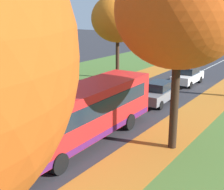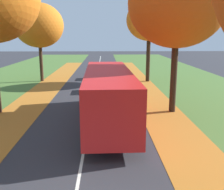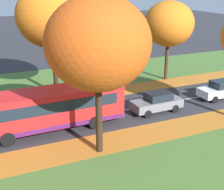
{
  "view_description": "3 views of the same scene",
  "coord_description": "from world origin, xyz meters",
  "px_view_note": "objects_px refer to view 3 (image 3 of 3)",
  "views": [
    {
      "loc": [
        11.08,
        -1.94,
        6.95
      ],
      "look_at": [
        -0.37,
        14.98,
        1.22
      ],
      "focal_mm": 50.0,
      "sensor_mm": 36.0,
      "label": 1
    },
    {
      "loc": [
        0.93,
        -4.5,
        4.91
      ],
      "look_at": [
        1.37,
        11.01,
        1.37
      ],
      "focal_mm": 42.0,
      "sensor_mm": 36.0,
      "label": 2
    },
    {
      "loc": [
        21.5,
        5.82,
        10.12
      ],
      "look_at": [
        1.76,
        14.47,
        2.19
      ],
      "focal_mm": 50.0,
      "sensor_mm": 36.0,
      "label": 3
    }
  ],
  "objects_px": {
    "tree_left_near": "(52,16)",
    "bus": "(51,107)",
    "car_grey_lead": "(157,102)",
    "tree_right_near": "(98,44)",
    "car_white_following": "(221,89)",
    "tree_left_mid": "(169,24)"
  },
  "relations": [
    {
      "from": "bus",
      "to": "car_grey_lead",
      "type": "bearing_deg",
      "value": 88.61
    },
    {
      "from": "tree_left_near",
      "to": "car_white_following",
      "type": "distance_m",
      "value": 16.49
    },
    {
      "from": "tree_right_near",
      "to": "car_white_following",
      "type": "relative_size",
      "value": 2.27
    },
    {
      "from": "tree_left_near",
      "to": "car_grey_lead",
      "type": "xyz_separation_m",
      "value": [
        7.37,
        6.5,
        -6.38
      ]
    },
    {
      "from": "car_grey_lead",
      "to": "car_white_following",
      "type": "height_order",
      "value": "same"
    },
    {
      "from": "tree_right_near",
      "to": "car_white_following",
      "type": "distance_m",
      "value": 15.54
    },
    {
      "from": "tree_right_near",
      "to": "car_grey_lead",
      "type": "height_order",
      "value": "tree_right_near"
    },
    {
      "from": "bus",
      "to": "car_white_following",
      "type": "bearing_deg",
      "value": 90.6
    },
    {
      "from": "tree_left_near",
      "to": "car_white_following",
      "type": "relative_size",
      "value": 2.38
    },
    {
      "from": "tree_right_near",
      "to": "bus",
      "type": "xyz_separation_m",
      "value": [
        -4.24,
        -2.03,
        -5.12
      ]
    },
    {
      "from": "tree_left_near",
      "to": "car_grey_lead",
      "type": "distance_m",
      "value": 11.71
    },
    {
      "from": "bus",
      "to": "car_grey_lead",
      "type": "height_order",
      "value": "bus"
    },
    {
      "from": "tree_left_near",
      "to": "tree_left_mid",
      "type": "height_order",
      "value": "tree_left_near"
    },
    {
      "from": "tree_right_near",
      "to": "bus",
      "type": "height_order",
      "value": "tree_right_near"
    },
    {
      "from": "tree_left_mid",
      "to": "bus",
      "type": "xyz_separation_m",
      "value": [
        7.1,
        -14.24,
        -4.23
      ]
    },
    {
      "from": "tree_left_mid",
      "to": "tree_right_near",
      "type": "height_order",
      "value": "tree_right_near"
    },
    {
      "from": "tree_right_near",
      "to": "bus",
      "type": "distance_m",
      "value": 6.95
    },
    {
      "from": "tree_left_near",
      "to": "bus",
      "type": "height_order",
      "value": "tree_left_near"
    },
    {
      "from": "tree_left_near",
      "to": "bus",
      "type": "xyz_separation_m",
      "value": [
        7.16,
        -2.16,
        -5.49
      ]
    },
    {
      "from": "bus",
      "to": "car_grey_lead",
      "type": "relative_size",
      "value": 2.46
    },
    {
      "from": "car_grey_lead",
      "to": "car_white_following",
      "type": "distance_m",
      "value": 7.02
    },
    {
      "from": "bus",
      "to": "car_white_following",
      "type": "xyz_separation_m",
      "value": [
        -0.16,
        15.66,
        -0.89
      ]
    }
  ]
}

